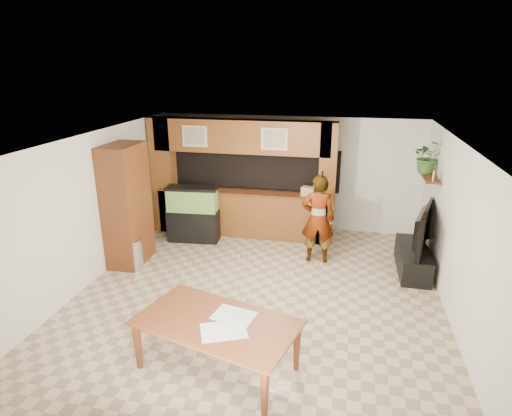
% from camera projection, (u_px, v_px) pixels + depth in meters
% --- Properties ---
extents(floor, '(6.50, 6.50, 0.00)m').
position_uv_depth(floor, '(259.00, 293.00, 7.28)').
color(floor, tan).
rests_on(floor, ground).
extents(ceiling, '(6.50, 6.50, 0.00)m').
position_uv_depth(ceiling, '(259.00, 141.00, 6.44)').
color(ceiling, white).
rests_on(ceiling, wall_back).
extents(wall_back, '(6.00, 0.00, 6.00)m').
position_uv_depth(wall_back, '(287.00, 173.00, 9.86)').
color(wall_back, silver).
rests_on(wall_back, floor).
extents(wall_left, '(0.00, 6.50, 6.50)m').
position_uv_depth(wall_left, '(91.00, 209.00, 7.45)').
color(wall_left, silver).
rests_on(wall_left, floor).
extents(wall_right, '(0.00, 6.50, 6.50)m').
position_uv_depth(wall_right, '(459.00, 237.00, 6.26)').
color(wall_right, silver).
rests_on(wall_right, floor).
extents(partition, '(4.20, 0.99, 2.60)m').
position_uv_depth(partition, '(241.00, 177.00, 9.48)').
color(partition, brown).
rests_on(partition, floor).
extents(wall_clock, '(0.05, 0.25, 0.25)m').
position_uv_depth(wall_clock, '(118.00, 163.00, 8.18)').
color(wall_clock, black).
rests_on(wall_clock, wall_left).
extents(wall_shelf, '(0.25, 0.90, 0.04)m').
position_uv_depth(wall_shelf, '(430.00, 177.00, 7.97)').
color(wall_shelf, brown).
rests_on(wall_shelf, wall_right).
extents(pantry_cabinet, '(0.58, 0.95, 2.32)m').
position_uv_depth(pantry_cabinet, '(127.00, 205.00, 8.09)').
color(pantry_cabinet, brown).
rests_on(pantry_cabinet, floor).
extents(trash_can, '(0.32, 0.32, 0.59)m').
position_uv_depth(trash_can, '(134.00, 254.00, 8.05)').
color(trash_can, '#B2B2B7').
rests_on(trash_can, floor).
extents(aquarium, '(1.10, 0.41, 1.22)m').
position_uv_depth(aquarium, '(193.00, 215.00, 9.26)').
color(aquarium, black).
rests_on(aquarium, floor).
extents(tv_stand, '(0.52, 1.41, 0.47)m').
position_uv_depth(tv_stand, '(413.00, 259.00, 7.99)').
color(tv_stand, black).
rests_on(tv_stand, floor).
extents(television, '(0.56, 1.41, 0.81)m').
position_uv_depth(television, '(417.00, 228.00, 7.78)').
color(television, black).
rests_on(television, tv_stand).
extents(photo_frame, '(0.06, 0.14, 0.18)m').
position_uv_depth(photo_frame, '(434.00, 176.00, 7.61)').
color(photo_frame, tan).
rests_on(photo_frame, wall_shelf).
extents(potted_plant, '(0.67, 0.62, 0.64)m').
position_uv_depth(potted_plant, '(428.00, 157.00, 8.07)').
color(potted_plant, '#2D5A24').
rests_on(potted_plant, wall_shelf).
extents(person, '(0.67, 0.47, 1.76)m').
position_uv_depth(person, '(318.00, 219.00, 8.20)').
color(person, '#A07F57').
rests_on(person, floor).
extents(microphone, '(0.03, 0.10, 0.15)m').
position_uv_depth(microphone, '(322.00, 175.00, 7.75)').
color(microphone, black).
rests_on(microphone, person).
extents(dining_table, '(2.21, 1.60, 0.70)m').
position_uv_depth(dining_table, '(215.00, 347.00, 5.35)').
color(dining_table, brown).
rests_on(dining_table, floor).
extents(newspaper_a, '(0.58, 0.47, 0.01)m').
position_uv_depth(newspaper_a, '(234.00, 316.00, 5.39)').
color(newspaper_a, silver).
rests_on(newspaper_a, dining_table).
extents(newspaper_b, '(0.65, 0.57, 0.01)m').
position_uv_depth(newspaper_b, '(224.00, 331.00, 5.08)').
color(newspaper_b, silver).
rests_on(newspaper_b, dining_table).
extents(counter_box, '(0.31, 0.25, 0.19)m').
position_uv_depth(counter_box, '(308.00, 191.00, 9.06)').
color(counter_box, tan).
rests_on(counter_box, partition).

